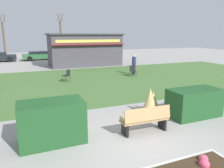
{
  "coord_description": "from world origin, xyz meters",
  "views": [
    {
      "loc": [
        -3.19,
        -5.36,
        3.29
      ],
      "look_at": [
        0.21,
        2.71,
        1.29
      ],
      "focal_mm": 34.49,
      "sensor_mm": 36.0,
      "label": 1
    }
  ],
  "objects_px": {
    "cafe_chair_east": "(67,75)",
    "tree_left_bg": "(4,39)",
    "park_bench": "(145,119)",
    "food_kiosk": "(85,50)",
    "cafe_chair_west": "(133,70)",
    "trash_bin": "(189,106)",
    "parked_car_east_slot": "(79,54)",
    "parked_car_center_slot": "(39,55)",
    "person_strolling": "(134,64)",
    "tree_right_bg": "(61,38)"
  },
  "relations": [
    {
      "from": "cafe_chair_east",
      "to": "tree_left_bg",
      "type": "height_order",
      "value": "tree_left_bg"
    },
    {
      "from": "park_bench",
      "to": "cafe_chair_east",
      "type": "height_order",
      "value": "park_bench"
    },
    {
      "from": "food_kiosk",
      "to": "tree_left_bg",
      "type": "height_order",
      "value": "tree_left_bg"
    },
    {
      "from": "cafe_chair_west",
      "to": "tree_left_bg",
      "type": "height_order",
      "value": "tree_left_bg"
    },
    {
      "from": "cafe_chair_east",
      "to": "trash_bin",
      "type": "bearing_deg",
      "value": -68.37
    },
    {
      "from": "cafe_chair_west",
      "to": "parked_car_east_slot",
      "type": "xyz_separation_m",
      "value": [
        -0.55,
        15.13,
        0.12
      ]
    },
    {
      "from": "food_kiosk",
      "to": "parked_car_east_slot",
      "type": "height_order",
      "value": "food_kiosk"
    },
    {
      "from": "parked_car_center_slot",
      "to": "trash_bin",
      "type": "bearing_deg",
      "value": -80.22
    },
    {
      "from": "person_strolling",
      "to": "parked_car_center_slot",
      "type": "xyz_separation_m",
      "value": [
        -6.56,
        14.4,
        -0.22
      ]
    },
    {
      "from": "person_strolling",
      "to": "parked_car_east_slot",
      "type": "height_order",
      "value": "person_strolling"
    },
    {
      "from": "cafe_chair_west",
      "to": "cafe_chair_east",
      "type": "height_order",
      "value": "same"
    },
    {
      "from": "park_bench",
      "to": "parked_car_center_slot",
      "type": "distance_m",
      "value": 24.55
    },
    {
      "from": "person_strolling",
      "to": "tree_left_bg",
      "type": "height_order",
      "value": "tree_left_bg"
    },
    {
      "from": "cafe_chair_west",
      "to": "person_strolling",
      "type": "distance_m",
      "value": 0.94
    },
    {
      "from": "person_strolling",
      "to": "trash_bin",
      "type": "bearing_deg",
      "value": 163.92
    },
    {
      "from": "trash_bin",
      "to": "tree_left_bg",
      "type": "relative_size",
      "value": 0.13
    },
    {
      "from": "tree_left_bg",
      "to": "parked_car_east_slot",
      "type": "bearing_deg",
      "value": -30.57
    },
    {
      "from": "food_kiosk",
      "to": "tree_left_bg",
      "type": "relative_size",
      "value": 1.26
    },
    {
      "from": "cafe_chair_west",
      "to": "tree_right_bg",
      "type": "relative_size",
      "value": 0.14
    },
    {
      "from": "park_bench",
      "to": "tree_left_bg",
      "type": "distance_m",
      "value": 30.97
    },
    {
      "from": "person_strolling",
      "to": "parked_car_east_slot",
      "type": "distance_m",
      "value": 14.44
    },
    {
      "from": "food_kiosk",
      "to": "tree_right_bg",
      "type": "relative_size",
      "value": 1.21
    },
    {
      "from": "cafe_chair_west",
      "to": "tree_right_bg",
      "type": "distance_m",
      "value": 19.93
    },
    {
      "from": "parked_car_center_slot",
      "to": "person_strolling",
      "type": "bearing_deg",
      "value": -65.51
    },
    {
      "from": "parked_car_center_slot",
      "to": "food_kiosk",
      "type": "bearing_deg",
      "value": -59.21
    },
    {
      "from": "tree_right_bg",
      "to": "park_bench",
      "type": "bearing_deg",
      "value": -94.54
    },
    {
      "from": "cafe_chair_east",
      "to": "parked_car_east_slot",
      "type": "xyz_separation_m",
      "value": [
        4.8,
        15.2,
        0.12
      ]
    },
    {
      "from": "cafe_chair_east",
      "to": "park_bench",
      "type": "bearing_deg",
      "value": -85.07
    },
    {
      "from": "park_bench",
      "to": "tree_left_bg",
      "type": "height_order",
      "value": "tree_left_bg"
    },
    {
      "from": "person_strolling",
      "to": "tree_left_bg",
      "type": "xyz_separation_m",
      "value": [
        -10.9,
        20.22,
        1.88
      ]
    },
    {
      "from": "food_kiosk",
      "to": "cafe_chair_east",
      "type": "bearing_deg",
      "value": -114.23
    },
    {
      "from": "cafe_chair_west",
      "to": "parked_car_east_slot",
      "type": "relative_size",
      "value": 0.21
    },
    {
      "from": "food_kiosk",
      "to": "cafe_chair_east",
      "type": "distance_m",
      "value": 8.84
    },
    {
      "from": "tree_left_bg",
      "to": "parked_car_center_slot",
      "type": "bearing_deg",
      "value": -53.26
    },
    {
      "from": "parked_car_center_slot",
      "to": "tree_right_bg",
      "type": "distance_m",
      "value": 6.33
    },
    {
      "from": "trash_bin",
      "to": "parked_car_east_slot",
      "type": "height_order",
      "value": "parked_car_east_slot"
    },
    {
      "from": "park_bench",
      "to": "cafe_chair_east",
      "type": "xyz_separation_m",
      "value": [
        -0.8,
        9.31,
        0.05
      ]
    },
    {
      "from": "parked_car_center_slot",
      "to": "tree_left_bg",
      "type": "relative_size",
      "value": 0.69
    },
    {
      "from": "person_strolling",
      "to": "food_kiosk",
      "type": "bearing_deg",
      "value": 16.22
    },
    {
      "from": "park_bench",
      "to": "person_strolling",
      "type": "bearing_deg",
      "value": 63.43
    },
    {
      "from": "park_bench",
      "to": "food_kiosk",
      "type": "distance_m",
      "value": 17.56
    },
    {
      "from": "person_strolling",
      "to": "parked_car_center_slot",
      "type": "distance_m",
      "value": 15.83
    },
    {
      "from": "tree_left_bg",
      "to": "tree_right_bg",
      "type": "height_order",
      "value": "tree_right_bg"
    },
    {
      "from": "food_kiosk",
      "to": "tree_right_bg",
      "type": "xyz_separation_m",
      "value": [
        -0.49,
        11.75,
        1.13
      ]
    },
    {
      "from": "tree_left_bg",
      "to": "cafe_chair_east",
      "type": "bearing_deg",
      "value": -76.49
    },
    {
      "from": "parked_car_east_slot",
      "to": "tree_left_bg",
      "type": "relative_size",
      "value": 0.68
    },
    {
      "from": "park_bench",
      "to": "cafe_chair_east",
      "type": "bearing_deg",
      "value": 94.93
    },
    {
      "from": "cafe_chair_east",
      "to": "tree_right_bg",
      "type": "distance_m",
      "value": 20.11
    },
    {
      "from": "parked_car_east_slot",
      "to": "tree_left_bg",
      "type": "xyz_separation_m",
      "value": [
        -9.85,
        5.82,
        2.1
      ]
    },
    {
      "from": "cafe_chair_west",
      "to": "parked_car_east_slot",
      "type": "height_order",
      "value": "parked_car_east_slot"
    }
  ]
}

